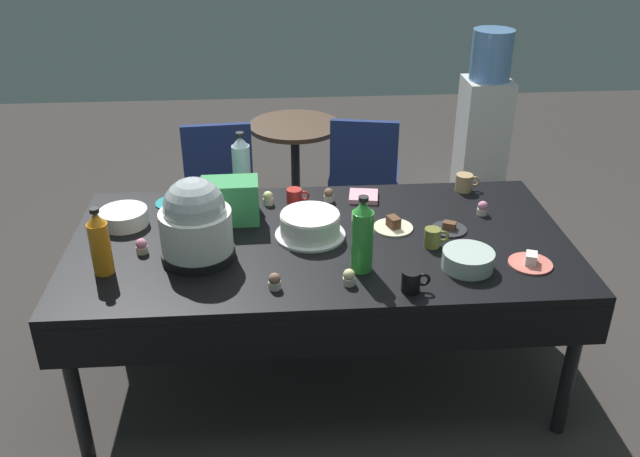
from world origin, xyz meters
TOP-DOWN VIEW (x-y plane):
  - ground at (0.00, 0.00)m, footprint 9.00×9.00m
  - potluck_table at (0.00, 0.00)m, footprint 2.20×1.10m
  - frosted_layer_cake at (-0.04, 0.03)m, footprint 0.32×0.32m
  - slow_cooker at (-0.52, -0.13)m, footprint 0.31×0.31m
  - glass_salad_bowl at (0.59, -0.29)m, footprint 0.21×0.21m
  - ceramic_snack_bowl at (-0.89, 0.20)m, footprint 0.22×0.22m
  - dessert_plate_charcoal at (0.59, 0.04)m, footprint 0.16×0.16m
  - dessert_plate_teal at (-0.70, 0.40)m, footprint 0.16×0.16m
  - dessert_plate_coral at (0.85, -0.28)m, footprint 0.18×0.18m
  - dessert_plate_cream at (0.34, 0.07)m, footprint 0.18×0.18m
  - cupcake_cocoa at (0.07, 0.38)m, footprint 0.05×0.05m
  - cupcake_berry at (0.09, -0.38)m, footprint 0.05×0.05m
  - cupcake_rose at (-0.21, -0.39)m, footprint 0.05×0.05m
  - cupcake_lemon at (-0.77, -0.07)m, footprint 0.05×0.05m
  - cupcake_mint at (0.78, 0.18)m, footprint 0.05×0.05m
  - cupcake_vanilla at (-0.23, 0.37)m, footprint 0.05×0.05m
  - soda_bottle_water at (-0.35, 0.45)m, footprint 0.09×0.09m
  - soda_bottle_lime_soda at (0.15, -0.27)m, footprint 0.09×0.09m
  - soda_bottle_orange_juice at (-0.89, -0.22)m, footprint 0.08×0.08m
  - coffee_mug_olive at (0.48, -0.10)m, footprint 0.11×0.07m
  - coffee_mug_red at (-0.10, 0.35)m, footprint 0.11×0.07m
  - coffee_mug_tan at (0.77, 0.45)m, footprint 0.13×0.09m
  - coffee_mug_black at (0.32, -0.44)m, footprint 0.11×0.07m
  - soda_carton at (-0.40, 0.20)m, footprint 0.26×0.17m
  - paper_napkin_stack at (0.24, 0.39)m, footprint 0.16×0.16m
  - maroon_chair_left at (-0.54, 1.39)m, footprint 0.47×0.47m
  - maroon_chair_right at (0.39, 1.39)m, footprint 0.52×0.52m
  - round_cafe_table at (-0.05, 1.61)m, footprint 0.60×0.60m
  - water_cooler at (1.31, 1.92)m, footprint 0.32×0.32m

SIDE VIEW (x-z plane):
  - ground at x=0.00m, z-range 0.00..0.00m
  - maroon_chair_left at x=-0.54m, z-range 0.07..0.92m
  - maroon_chair_right at x=0.39m, z-range 0.07..0.92m
  - round_cafe_table at x=-0.05m, z-range 0.14..0.86m
  - water_cooler at x=1.31m, z-range -0.03..1.21m
  - potluck_table at x=0.00m, z-range 0.31..1.06m
  - dessert_plate_teal at x=-0.70m, z-range 0.74..0.78m
  - dessert_plate_charcoal at x=0.59m, z-range 0.74..0.78m
  - paper_napkin_stack at x=0.24m, z-range 0.75..0.77m
  - dessert_plate_coral at x=0.85m, z-range 0.74..0.79m
  - dessert_plate_cream at x=0.34m, z-range 0.74..0.79m
  - cupcake_cocoa at x=0.07m, z-range 0.75..0.82m
  - cupcake_berry at x=0.09m, z-range 0.75..0.82m
  - cupcake_rose at x=-0.21m, z-range 0.75..0.82m
  - cupcake_lemon at x=-0.77m, z-range 0.75..0.82m
  - cupcake_mint at x=0.78m, z-range 0.75..0.82m
  - cupcake_vanilla at x=-0.23m, z-range 0.75..0.82m
  - ceramic_snack_bowl at x=-0.89m, z-range 0.75..0.82m
  - glass_salad_bowl at x=0.59m, z-range 0.75..0.83m
  - coffee_mug_red at x=-0.10m, z-range 0.75..0.83m
  - coffee_mug_olive at x=0.48m, z-range 0.75..0.83m
  - coffee_mug_tan at x=0.77m, z-range 0.75..0.84m
  - coffee_mug_black at x=0.32m, z-range 0.75..0.84m
  - frosted_layer_cake at x=-0.04m, z-range 0.75..0.86m
  - soda_carton at x=-0.40m, z-range 0.75..0.95m
  - soda_bottle_orange_juice at x=-0.89m, z-range 0.74..1.03m
  - soda_bottle_lime_soda at x=0.15m, z-range 0.74..1.07m
  - soda_bottle_water at x=-0.35m, z-range 0.74..1.08m
  - slow_cooker at x=-0.52m, z-range 0.73..1.10m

